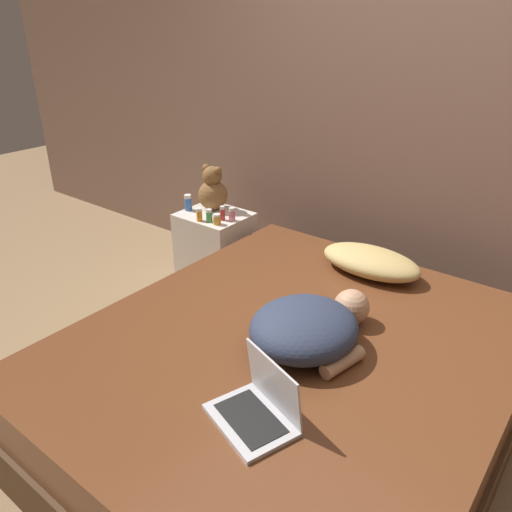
{
  "coord_description": "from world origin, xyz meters",
  "views": [
    {
      "loc": [
        0.96,
        -1.5,
        1.74
      ],
      "look_at": [
        -0.4,
        0.26,
        0.66
      ],
      "focal_mm": 35.0,
      "sensor_mm": 36.0,
      "label": 1
    }
  ],
  "objects_px": {
    "pillow": "(371,262)",
    "bottle_red": "(223,213)",
    "laptop": "(259,406)",
    "bottle_pink": "(232,214)",
    "bottle_blue": "(188,203)",
    "teddy_bear": "(213,190)",
    "bottle_amber": "(217,219)",
    "bottle_orange": "(199,215)",
    "bottle_green": "(209,216)",
    "person_lying": "(309,327)"
  },
  "relations": [
    {
      "from": "bottle_red",
      "to": "bottle_orange",
      "type": "bearing_deg",
      "value": -136.62
    },
    {
      "from": "bottle_amber",
      "to": "laptop",
      "type": "bearing_deg",
      "value": -43.02
    },
    {
      "from": "bottle_red",
      "to": "bottle_blue",
      "type": "bearing_deg",
      "value": -179.04
    },
    {
      "from": "teddy_bear",
      "to": "bottle_red",
      "type": "distance_m",
      "value": 0.23
    },
    {
      "from": "bottle_amber",
      "to": "pillow",
      "type": "bearing_deg",
      "value": 6.92
    },
    {
      "from": "pillow",
      "to": "bottle_amber",
      "type": "height_order",
      "value": "bottle_amber"
    },
    {
      "from": "teddy_bear",
      "to": "bottle_amber",
      "type": "bearing_deg",
      "value": -42.97
    },
    {
      "from": "bottle_amber",
      "to": "bottle_pink",
      "type": "bearing_deg",
      "value": 72.03
    },
    {
      "from": "bottle_green",
      "to": "teddy_bear",
      "type": "bearing_deg",
      "value": 125.89
    },
    {
      "from": "person_lying",
      "to": "bottle_blue",
      "type": "distance_m",
      "value": 1.58
    },
    {
      "from": "laptop",
      "to": "bottle_red",
      "type": "distance_m",
      "value": 1.68
    },
    {
      "from": "bottle_amber",
      "to": "bottle_red",
      "type": "distance_m",
      "value": 0.08
    },
    {
      "from": "pillow",
      "to": "bottle_blue",
      "type": "relative_size",
      "value": 5.09
    },
    {
      "from": "laptop",
      "to": "bottle_green",
      "type": "xyz_separation_m",
      "value": [
        -1.24,
        1.1,
        0.06
      ]
    },
    {
      "from": "bottle_green",
      "to": "bottle_blue",
      "type": "relative_size",
      "value": 0.78
    },
    {
      "from": "teddy_bear",
      "to": "bottle_green",
      "type": "bearing_deg",
      "value": -54.11
    },
    {
      "from": "teddy_bear",
      "to": "bottle_pink",
      "type": "distance_m",
      "value": 0.26
    },
    {
      "from": "bottle_green",
      "to": "bottle_blue",
      "type": "distance_m",
      "value": 0.26
    },
    {
      "from": "laptop",
      "to": "bottle_red",
      "type": "bearing_deg",
      "value": 154.46
    },
    {
      "from": "bottle_pink",
      "to": "bottle_red",
      "type": "distance_m",
      "value": 0.06
    },
    {
      "from": "bottle_pink",
      "to": "laptop",
      "type": "bearing_deg",
      "value": -46.48
    },
    {
      "from": "bottle_blue",
      "to": "bottle_orange",
      "type": "distance_m",
      "value": 0.22
    },
    {
      "from": "bottle_green",
      "to": "bottle_red",
      "type": "relative_size",
      "value": 0.89
    },
    {
      "from": "bottle_blue",
      "to": "bottle_pink",
      "type": "bearing_deg",
      "value": 5.53
    },
    {
      "from": "person_lying",
      "to": "teddy_bear",
      "type": "bearing_deg",
      "value": 159.13
    },
    {
      "from": "bottle_pink",
      "to": "person_lying",
      "type": "bearing_deg",
      "value": -35.28
    },
    {
      "from": "teddy_bear",
      "to": "bottle_green",
      "type": "xyz_separation_m",
      "value": [
        0.13,
        -0.19,
        -0.09
      ]
    },
    {
      "from": "person_lying",
      "to": "bottle_amber",
      "type": "distance_m",
      "value": 1.26
    },
    {
      "from": "bottle_blue",
      "to": "teddy_bear",
      "type": "bearing_deg",
      "value": 44.34
    },
    {
      "from": "bottle_green",
      "to": "bottle_blue",
      "type": "xyz_separation_m",
      "value": [
        -0.25,
        0.07,
        0.01
      ]
    },
    {
      "from": "laptop",
      "to": "bottle_pink",
      "type": "xyz_separation_m",
      "value": [
        -1.14,
        1.2,
        0.06
      ]
    },
    {
      "from": "person_lying",
      "to": "laptop",
      "type": "distance_m",
      "value": 0.47
    },
    {
      "from": "bottle_blue",
      "to": "bottle_green",
      "type": "bearing_deg",
      "value": -15.19
    },
    {
      "from": "pillow",
      "to": "bottle_red",
      "type": "xyz_separation_m",
      "value": [
        -1.01,
        -0.04,
        0.05
      ]
    },
    {
      "from": "laptop",
      "to": "bottle_orange",
      "type": "xyz_separation_m",
      "value": [
        -1.3,
        1.07,
        0.06
      ]
    },
    {
      "from": "pillow",
      "to": "bottle_green",
      "type": "bearing_deg",
      "value": -173.6
    },
    {
      "from": "person_lying",
      "to": "bottle_pink",
      "type": "bearing_deg",
      "value": 156.56
    },
    {
      "from": "laptop",
      "to": "bottle_amber",
      "type": "height_order",
      "value": "laptop"
    },
    {
      "from": "teddy_bear",
      "to": "bottle_amber",
      "type": "height_order",
      "value": "teddy_bear"
    },
    {
      "from": "laptop",
      "to": "pillow",
      "type": "bearing_deg",
      "value": 117.52
    },
    {
      "from": "bottle_green",
      "to": "bottle_orange",
      "type": "relative_size",
      "value": 0.99
    },
    {
      "from": "pillow",
      "to": "laptop",
      "type": "xyz_separation_m",
      "value": [
        0.18,
        -1.22,
        -0.02
      ]
    },
    {
      "from": "bottle_green",
      "to": "bottle_amber",
      "type": "bearing_deg",
      "value": -1.37
    },
    {
      "from": "teddy_bear",
      "to": "bottle_red",
      "type": "xyz_separation_m",
      "value": [
        0.18,
        -0.11,
        -0.09
      ]
    },
    {
      "from": "person_lying",
      "to": "bottle_red",
      "type": "distance_m",
      "value": 1.32
    },
    {
      "from": "bottle_amber",
      "to": "bottle_green",
      "type": "bearing_deg",
      "value": 178.63
    },
    {
      "from": "teddy_bear",
      "to": "bottle_orange",
      "type": "xyz_separation_m",
      "value": [
        0.07,
        -0.21,
        -0.09
      ]
    },
    {
      "from": "pillow",
      "to": "bottle_orange",
      "type": "bearing_deg",
      "value": -172.59
    },
    {
      "from": "laptop",
      "to": "bottle_red",
      "type": "height_order",
      "value": "laptop"
    },
    {
      "from": "pillow",
      "to": "person_lying",
      "type": "height_order",
      "value": "person_lying"
    }
  ]
}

